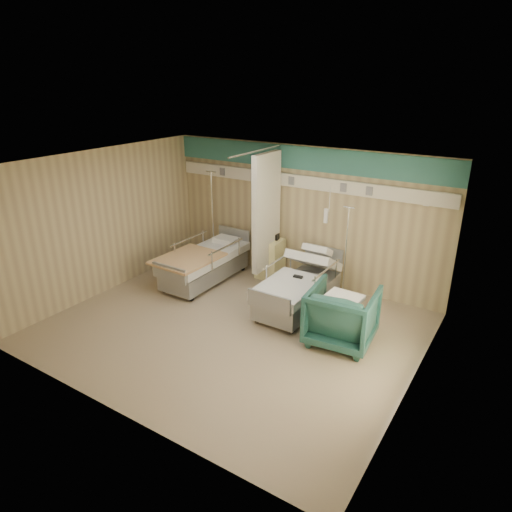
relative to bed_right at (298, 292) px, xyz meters
The scene contains 13 objects.
ground 1.47m from the bed_right, 114.78° to the right, with size 6.00×5.00×0.00m, color tan.
room_walls 1.97m from the bed_right, 121.10° to the right, with size 6.04×5.04×2.82m.
bed_right is the anchor object (origin of this frame).
bed_left 2.20m from the bed_right, behind, with size 1.00×2.16×0.63m, color white, non-canonical shape.
bedside_cabinet 1.46m from the bed_right, 141.95° to the left, with size 0.50×0.48×0.85m, color #F2E797.
visitor_armchair 1.33m from the bed_right, 30.96° to the right, with size 1.02×1.05×0.95m, color #1E4D47.
waffle_blanket 1.51m from the bed_right, 32.10° to the right, with size 0.55×0.49×0.06m, color white.
iv_stand_right 1.07m from the bed_right, 62.17° to the left, with size 0.32×0.32×1.80m.
iv_stand_left 2.84m from the bed_right, 160.83° to the left, with size 0.38×0.38×2.13m.
call_remote 0.34m from the bed_right, 79.47° to the right, with size 0.17×0.08×0.04m, color black.
tan_blanket 2.32m from the bed_right, 168.40° to the right, with size 1.03×1.29×0.04m, color tan.
toiletry_bag 1.59m from the bed_right, 139.17° to the left, with size 0.23×0.14×0.12m, color black.
white_cup 1.73m from the bed_right, 139.98° to the left, with size 0.09×0.09×0.12m, color white.
Camera 1 is at (4.02, -5.53, 4.04)m, focal length 32.00 mm.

